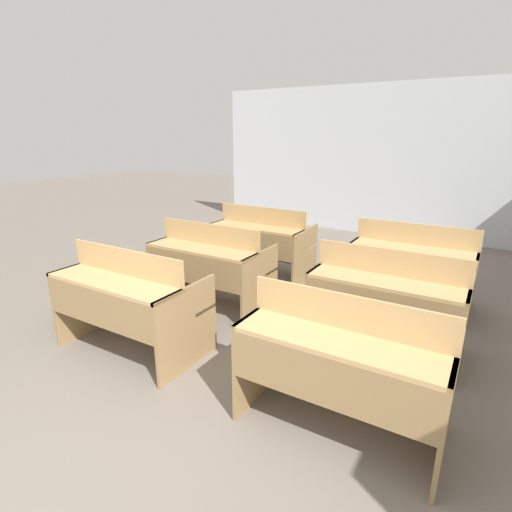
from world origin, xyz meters
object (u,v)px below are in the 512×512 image
(bench_front_left, at_px, (128,299))
(bench_second_left, at_px, (210,264))
(bench_third_right, at_px, (412,264))
(bench_front_right, at_px, (343,361))
(schoolbag, at_px, (76,302))
(bench_third_left, at_px, (262,240))
(bench_second_right, at_px, (386,299))

(bench_front_left, relative_size, bench_second_left, 1.00)
(bench_front_left, xyz_separation_m, bench_second_left, (0.01, 1.15, 0.00))
(bench_front_left, relative_size, bench_third_right, 1.00)
(bench_front_left, height_order, bench_front_right, same)
(bench_third_right, height_order, schoolbag, bench_third_right)
(bench_second_left, height_order, bench_third_right, same)
(bench_second_left, xyz_separation_m, schoolbag, (-1.02, -0.99, -0.31))
(bench_third_left, height_order, schoolbag, bench_third_left)
(bench_front_left, bearing_deg, bench_third_right, 50.13)
(bench_front_right, distance_m, bench_second_right, 1.14)
(bench_front_left, height_order, bench_third_right, same)
(bench_third_left, bearing_deg, schoolbag, -114.86)
(bench_second_right, xyz_separation_m, schoolbag, (-2.93, -0.99, -0.31))
(bench_front_left, xyz_separation_m, schoolbag, (-1.01, 0.16, -0.31))
(bench_second_right, bearing_deg, bench_front_right, -89.61)
(bench_third_left, bearing_deg, bench_second_left, -89.21)
(bench_second_left, xyz_separation_m, bench_second_right, (1.91, -0.00, 0.00))
(bench_front_right, xyz_separation_m, bench_third_left, (-1.94, 2.31, 0.00))
(bench_second_left, distance_m, bench_second_right, 1.91)
(bench_front_right, height_order, bench_second_right, same)
(bench_front_left, bearing_deg, bench_second_left, 89.72)
(bench_second_right, distance_m, bench_third_right, 1.15)
(bench_second_left, distance_m, bench_third_left, 1.17)
(bench_front_right, bearing_deg, bench_second_left, 149.23)
(bench_third_left, relative_size, bench_third_right, 1.00)
(bench_third_left, xyz_separation_m, bench_third_right, (1.93, -0.02, 0.00))
(bench_front_right, height_order, bench_third_left, same)
(bench_front_left, height_order, bench_third_left, same)
(bench_second_left, bearing_deg, bench_front_left, -90.28)
(bench_second_left, relative_size, bench_second_right, 1.00)
(bench_front_left, bearing_deg, bench_second_right, 30.85)
(bench_front_right, distance_m, bench_third_right, 2.30)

